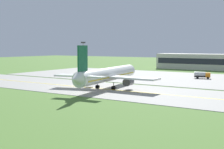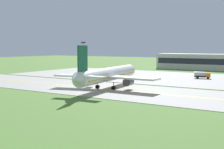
# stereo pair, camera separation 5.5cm
# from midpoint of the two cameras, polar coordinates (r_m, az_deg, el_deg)

# --- Properties ---
(ground_plane) EXTENTS (500.00, 500.00, 0.00)m
(ground_plane) POSITION_cam_midpoint_polar(r_m,az_deg,el_deg) (91.34, -3.53, -2.58)
(ground_plane) COLOR #517A33
(taxiway_strip) EXTENTS (240.00, 28.00, 0.10)m
(taxiway_strip) POSITION_cam_midpoint_polar(r_m,az_deg,el_deg) (91.33, -3.53, -2.55)
(taxiway_strip) COLOR #9E9B93
(taxiway_strip) RESTS_ON ground
(apron_pad) EXTENTS (140.00, 52.00, 0.10)m
(apron_pad) POSITION_cam_midpoint_polar(r_m,az_deg,el_deg) (123.54, 11.91, -0.62)
(apron_pad) COLOR #9E9B93
(apron_pad) RESTS_ON ground
(taxiway_centreline) EXTENTS (220.00, 0.60, 0.01)m
(taxiway_centreline) POSITION_cam_midpoint_polar(r_m,az_deg,el_deg) (91.32, -3.53, -2.52)
(taxiway_centreline) COLOR yellow
(taxiway_centreline) RESTS_ON taxiway_strip
(airplane_lead) EXTENTS (32.21, 39.62, 12.70)m
(airplane_lead) POSITION_cam_midpoint_polar(r_m,az_deg,el_deg) (90.01, -0.84, -0.04)
(airplane_lead) COLOR white
(airplane_lead) RESTS_ON ground
(service_truck_baggage) EXTENTS (6.33, 3.61, 2.65)m
(service_truck_baggage) POSITION_cam_midpoint_polar(r_m,az_deg,el_deg) (122.86, 16.50, -0.06)
(service_truck_baggage) COLOR orange
(service_truck_baggage) RESTS_ON ground
(terminal_building) EXTENTS (59.53, 12.65, 9.64)m
(terminal_building) POSITION_cam_midpoint_polar(r_m,az_deg,el_deg) (171.97, 18.22, 2.25)
(terminal_building) COLOR beige
(terminal_building) RESTS_ON ground
(apron_light_mast) EXTENTS (2.40, 0.50, 14.70)m
(apron_light_mast) POSITION_cam_midpoint_polar(r_m,az_deg,el_deg) (146.92, -5.41, 4.01)
(apron_light_mast) COLOR gray
(apron_light_mast) RESTS_ON ground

